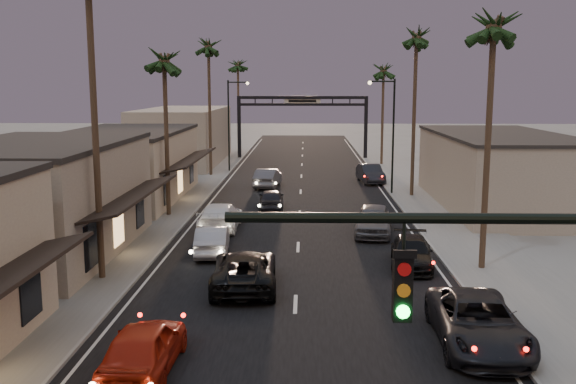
# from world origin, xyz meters

# --- Properties ---
(ground) EXTENTS (200.00, 200.00, 0.00)m
(ground) POSITION_xyz_m (0.00, 40.00, 0.00)
(ground) COLOR slate
(ground) RESTS_ON ground
(road) EXTENTS (14.00, 120.00, 0.02)m
(road) POSITION_xyz_m (0.00, 45.00, 0.00)
(road) COLOR black
(road) RESTS_ON ground
(sidewalk_left) EXTENTS (5.00, 92.00, 0.12)m
(sidewalk_left) POSITION_xyz_m (-9.50, 52.00, 0.06)
(sidewalk_left) COLOR slate
(sidewalk_left) RESTS_ON ground
(sidewalk_right) EXTENTS (5.00, 92.00, 0.12)m
(sidewalk_right) POSITION_xyz_m (9.50, 52.00, 0.06)
(sidewalk_right) COLOR slate
(sidewalk_right) RESTS_ON ground
(storefront_mid) EXTENTS (8.00, 14.00, 5.50)m
(storefront_mid) POSITION_xyz_m (-13.00, 26.00, 2.75)
(storefront_mid) COLOR gray
(storefront_mid) RESTS_ON ground
(storefront_far) EXTENTS (8.00, 16.00, 5.00)m
(storefront_far) POSITION_xyz_m (-13.00, 42.00, 2.50)
(storefront_far) COLOR tan
(storefront_far) RESTS_ON ground
(storefront_dist) EXTENTS (8.00, 20.00, 6.00)m
(storefront_dist) POSITION_xyz_m (-13.00, 65.00, 3.00)
(storefront_dist) COLOR gray
(storefront_dist) RESTS_ON ground
(building_right) EXTENTS (8.00, 18.00, 5.00)m
(building_right) POSITION_xyz_m (14.00, 40.00, 2.50)
(building_right) COLOR gray
(building_right) RESTS_ON ground
(arch) EXTENTS (15.20, 0.40, 7.27)m
(arch) POSITION_xyz_m (0.00, 70.00, 5.53)
(arch) COLOR black
(arch) RESTS_ON ground
(streetlight_right) EXTENTS (2.13, 0.30, 9.00)m
(streetlight_right) POSITION_xyz_m (6.92, 45.00, 5.33)
(streetlight_right) COLOR black
(streetlight_right) RESTS_ON ground
(streetlight_left) EXTENTS (2.13, 0.30, 9.00)m
(streetlight_left) POSITION_xyz_m (-6.92, 58.00, 5.33)
(streetlight_left) COLOR black
(streetlight_left) RESTS_ON ground
(palm_lc) EXTENTS (3.20, 3.20, 12.20)m
(palm_lc) POSITION_xyz_m (-8.60, 36.00, 10.47)
(palm_lc) COLOR #38281C
(palm_lc) RESTS_ON ground
(palm_ld) EXTENTS (3.20, 3.20, 14.20)m
(palm_ld) POSITION_xyz_m (-8.60, 55.00, 12.42)
(palm_ld) COLOR #38281C
(palm_ld) RESTS_ON ground
(palm_ra) EXTENTS (3.20, 3.20, 13.20)m
(palm_ra) POSITION_xyz_m (8.60, 24.00, 11.44)
(palm_ra) COLOR #38281C
(palm_ra) RESTS_ON ground
(palm_rb) EXTENTS (3.20, 3.20, 14.20)m
(palm_rb) POSITION_xyz_m (8.60, 44.00, 12.42)
(palm_rb) COLOR #38281C
(palm_rb) RESTS_ON ground
(palm_rc) EXTENTS (3.20, 3.20, 12.20)m
(palm_rc) POSITION_xyz_m (8.60, 64.00, 10.47)
(palm_rc) COLOR #38281C
(palm_rc) RESTS_ON ground
(palm_far) EXTENTS (3.20, 3.20, 13.20)m
(palm_far) POSITION_xyz_m (-8.30, 78.00, 11.44)
(palm_far) COLOR #38281C
(palm_far) RESTS_ON ground
(oncoming_red) EXTENTS (1.99, 4.72, 1.59)m
(oncoming_red) POSITION_xyz_m (-4.43, 12.86, 0.80)
(oncoming_red) COLOR #A01D0B
(oncoming_red) RESTS_ON ground
(oncoming_pickup) EXTENTS (2.94, 5.85, 1.59)m
(oncoming_pickup) POSITION_xyz_m (-2.19, 21.04, 0.79)
(oncoming_pickup) COLOR black
(oncoming_pickup) RESTS_ON ground
(oncoming_silver) EXTENTS (1.91, 4.59, 1.48)m
(oncoming_silver) POSITION_xyz_m (-4.35, 26.54, 0.74)
(oncoming_silver) COLOR #9C9CA1
(oncoming_silver) RESTS_ON ground
(oncoming_white) EXTENTS (2.28, 5.51, 1.59)m
(oncoming_white) POSITION_xyz_m (-4.68, 32.10, 0.80)
(oncoming_white) COLOR white
(oncoming_white) RESTS_ON ground
(oncoming_dgrey) EXTENTS (1.82, 4.22, 1.42)m
(oncoming_dgrey) POSITION_xyz_m (-1.99, 38.57, 0.71)
(oncoming_dgrey) COLOR black
(oncoming_dgrey) RESTS_ON ground
(oncoming_grey_far) EXTENTS (2.24, 5.02, 1.60)m
(oncoming_grey_far) POSITION_xyz_m (-2.79, 48.18, 0.80)
(oncoming_grey_far) COLOR #4E4D53
(oncoming_grey_far) RESTS_ON ground
(curbside_near) EXTENTS (2.88, 5.95, 1.63)m
(curbside_near) POSITION_xyz_m (6.06, 15.12, 0.82)
(curbside_near) COLOR black
(curbside_near) RESTS_ON ground
(curbside_black) EXTENTS (2.49, 4.92, 1.37)m
(curbside_black) POSITION_xyz_m (5.40, 24.44, 0.68)
(curbside_black) COLOR black
(curbside_black) RESTS_ON ground
(curbside_grey) EXTENTS (2.68, 5.25, 1.71)m
(curbside_grey) POSITION_xyz_m (4.31, 31.06, 0.86)
(curbside_grey) COLOR #505156
(curbside_grey) RESTS_ON ground
(curbside_far) EXTENTS (2.30, 5.09, 1.62)m
(curbside_far) POSITION_xyz_m (6.11, 51.06, 0.81)
(curbside_far) COLOR black
(curbside_far) RESTS_ON ground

